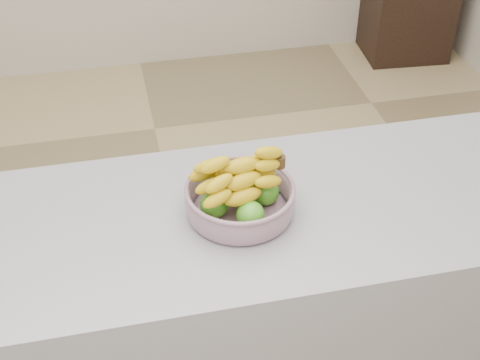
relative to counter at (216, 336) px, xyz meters
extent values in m
plane|color=tan|center=(0.00, 0.57, -0.45)|extent=(4.00, 4.00, 0.00)
cube|color=gray|center=(0.00, 0.00, 0.00)|extent=(2.00, 0.60, 0.90)
cylinder|color=#8E99AB|center=(0.07, 0.00, 0.46)|extent=(0.23, 0.23, 0.01)
torus|color=#8E99AB|center=(0.07, 0.00, 0.52)|extent=(0.27, 0.27, 0.01)
sphere|color=#469319|center=(0.08, -0.07, 0.49)|extent=(0.07, 0.07, 0.07)
sphere|color=#469319|center=(0.14, 0.01, 0.49)|extent=(0.07, 0.07, 0.07)
sphere|color=#469319|center=(0.06, 0.07, 0.49)|extent=(0.07, 0.07, 0.07)
sphere|color=#469319|center=(0.00, -0.01, 0.49)|extent=(0.07, 0.07, 0.07)
ellipsoid|color=yellow|center=(0.07, -0.04, 0.53)|extent=(0.17, 0.08, 0.04)
ellipsoid|color=yellow|center=(0.06, 0.00, 0.53)|extent=(0.17, 0.06, 0.04)
ellipsoid|color=yellow|center=(0.05, 0.04, 0.53)|extent=(0.17, 0.04, 0.04)
ellipsoid|color=yellow|center=(0.07, -0.02, 0.56)|extent=(0.17, 0.09, 0.04)
ellipsoid|color=yellow|center=(0.07, 0.02, 0.56)|extent=(0.17, 0.05, 0.04)
ellipsoid|color=yellow|center=(0.08, 0.00, 0.59)|extent=(0.17, 0.06, 0.04)
cylinder|color=#3B2813|center=(0.17, 0.02, 0.58)|extent=(0.03, 0.03, 0.03)
camera|label=1|loc=(-0.20, -1.23, 1.52)|focal=50.00mm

